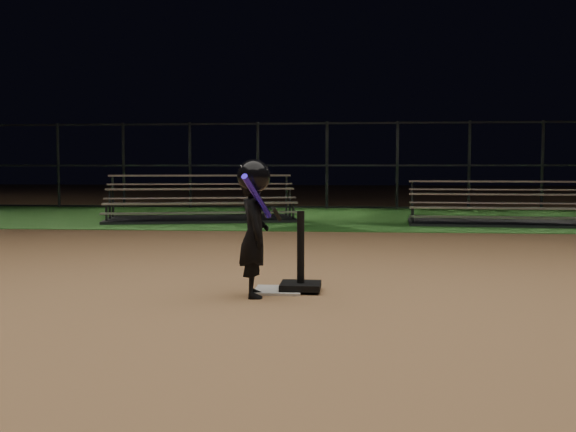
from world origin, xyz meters
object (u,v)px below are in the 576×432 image
Objects in this scene: home_plate at (278,290)px; batting_tee at (301,275)px; bleacher_left at (201,211)px; bleacher_right at (499,216)px; child_batter at (254,224)px.

home_plate is 0.26m from batting_tee.
home_plate is 8.83m from bleacher_left.
bleacher_right is (6.40, -0.44, -0.02)m from bleacher_left.
batting_tee is 0.16× the size of bleacher_left.
bleacher_left reaches higher than home_plate.
child_batter reaches higher than batting_tee.
bleacher_left is at bearing 107.40° from home_plate.
bleacher_left reaches higher than bleacher_right.
home_plate is 0.10× the size of bleacher_left.
home_plate is at bearing -173.27° from batting_tee.
bleacher_left is at bearing 3.90° from child_batter.
home_plate is 0.36× the size of child_batter.
bleacher_right is (3.95, 8.26, -0.48)m from child_batter.
home_plate is 0.73m from child_batter.
bleacher_left reaches higher than batting_tee.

